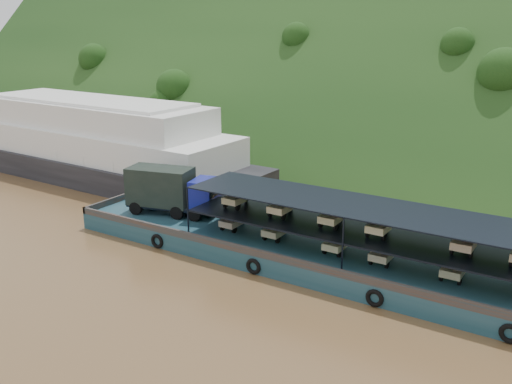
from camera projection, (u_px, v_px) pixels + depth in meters
The scene contains 4 objects.
ground at pixel (257, 251), 39.53m from camera, with size 160.00×160.00×0.00m, color brown.
hillside at pixel (416, 154), 68.65m from camera, with size 140.00×28.00×28.00m, color #153312.
cargo_barge at pixel (294, 242), 37.95m from camera, with size 35.00×7.18×4.72m.
passenger_ferry at pixel (92, 142), 58.23m from camera, with size 39.24×10.60×7.90m.
Camera 1 is at (19.59, -31.02, 15.28)m, focal length 40.00 mm.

